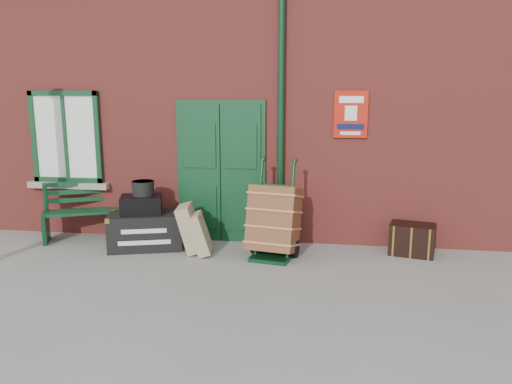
% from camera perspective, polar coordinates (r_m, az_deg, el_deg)
% --- Properties ---
extents(ground, '(80.00, 80.00, 0.00)m').
position_cam_1_polar(ground, '(6.80, -4.02, -9.20)').
color(ground, gray).
rests_on(ground, ground).
extents(station_building, '(10.30, 4.30, 4.36)m').
position_cam_1_polar(station_building, '(9.80, 0.19, 10.14)').
color(station_building, '#9D3832').
rests_on(station_building, ground).
extents(bench, '(1.62, 1.06, 0.96)m').
position_cam_1_polar(bench, '(8.65, -18.05, -1.85)').
color(bench, '#103B1F').
rests_on(bench, ground).
extents(houdini_trunk, '(1.23, 0.90, 0.55)m').
position_cam_1_polar(houdini_trunk, '(7.92, -12.51, -4.33)').
color(houdini_trunk, black).
rests_on(houdini_trunk, ground).
extents(strongbox, '(0.71, 0.60, 0.28)m').
position_cam_1_polar(strongbox, '(7.84, -12.98, -1.39)').
color(strongbox, black).
rests_on(strongbox, houdini_trunk).
extents(hatbox, '(0.41, 0.41, 0.22)m').
position_cam_1_polar(hatbox, '(7.80, -12.78, 0.43)').
color(hatbox, black).
rests_on(hatbox, strongbox).
extents(suitcase_back, '(0.44, 0.55, 0.73)m').
position_cam_1_polar(suitcase_back, '(7.60, -7.57, -4.11)').
color(suitcase_back, tan).
rests_on(suitcase_back, ground).
extents(suitcase_front, '(0.41, 0.50, 0.63)m').
position_cam_1_polar(suitcase_front, '(7.47, -6.44, -4.76)').
color(suitcase_front, tan).
rests_on(suitcase_front, ground).
extents(porter_trolley, '(0.80, 0.85, 1.41)m').
position_cam_1_polar(porter_trolley, '(7.27, 2.07, -3.27)').
color(porter_trolley, '#0C331A').
rests_on(porter_trolley, ground).
extents(dark_trunk, '(0.72, 0.56, 0.46)m').
position_cam_1_polar(dark_trunk, '(7.80, 17.41, -5.18)').
color(dark_trunk, black).
rests_on(dark_trunk, ground).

